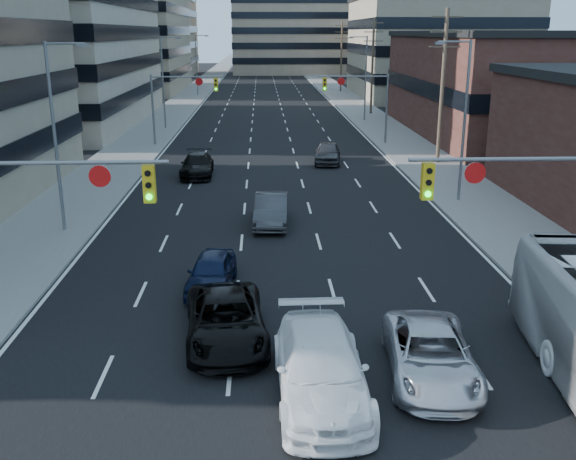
# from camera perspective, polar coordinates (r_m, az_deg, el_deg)

# --- Properties ---
(road_surface) EXTENTS (18.00, 300.00, 0.02)m
(road_surface) POSITION_cam_1_polar(r_m,az_deg,el_deg) (140.72, -2.10, 13.36)
(road_surface) COLOR black
(road_surface) RESTS_ON ground
(sidewalk_left) EXTENTS (5.00, 300.00, 0.15)m
(sidewalk_left) POSITION_cam_1_polar(r_m,az_deg,el_deg) (141.12, -6.90, 13.28)
(sidewalk_left) COLOR slate
(sidewalk_left) RESTS_ON ground
(sidewalk_right) EXTENTS (5.00, 300.00, 0.15)m
(sidewalk_right) POSITION_cam_1_polar(r_m,az_deg,el_deg) (141.25, 2.70, 13.39)
(sidewalk_right) COLOR slate
(sidewalk_right) RESTS_ON ground
(office_left_far) EXTENTS (20.00, 30.00, 16.00)m
(office_left_far) POSITION_cam_1_polar(r_m,az_deg,el_deg) (112.82, -14.82, 15.94)
(office_left_far) COLOR gray
(office_left_far) RESTS_ON ground
(storefront_right_mid) EXTENTS (20.00, 30.00, 9.00)m
(storefront_right_mid) POSITION_cam_1_polar(r_m,az_deg,el_deg) (65.48, 20.35, 11.87)
(storefront_right_mid) COLOR #472119
(storefront_right_mid) RESTS_ON ground
(office_right_far) EXTENTS (22.00, 28.00, 14.00)m
(office_right_far) POSITION_cam_1_polar(r_m,az_deg,el_deg) (101.76, 12.79, 15.44)
(office_right_far) COLOR gray
(office_right_far) RESTS_ON ground
(bg_block_left) EXTENTS (24.00, 24.00, 20.00)m
(bg_block_left) POSITION_cam_1_polar(r_m,az_deg,el_deg) (152.84, -13.21, 16.99)
(bg_block_left) COLOR #ADA089
(bg_block_left) RESTS_ON ground
(bg_block_right) EXTENTS (22.00, 22.00, 12.00)m
(bg_block_right) POSITION_cam_1_polar(r_m,az_deg,el_deg) (144.23, 11.19, 15.53)
(bg_block_right) COLOR gray
(bg_block_right) RESTS_ON ground
(signal_near_left) EXTENTS (6.59, 0.33, 6.00)m
(signal_near_left) POSITION_cam_1_polar(r_m,az_deg,el_deg) (20.21, -21.49, 1.46)
(signal_near_left) COLOR slate
(signal_near_left) RESTS_ON ground
(signal_near_right) EXTENTS (6.59, 0.33, 6.00)m
(signal_near_right) POSITION_cam_1_polar(r_m,az_deg,el_deg) (20.80, 21.13, 1.92)
(signal_near_right) COLOR slate
(signal_near_right) RESTS_ON ground
(signal_far_left) EXTENTS (6.09, 0.33, 6.00)m
(signal_far_left) POSITION_cam_1_polar(r_m,az_deg,el_deg) (56.06, -9.61, 11.75)
(signal_far_left) COLOR slate
(signal_far_left) RESTS_ON ground
(signal_far_right) EXTENTS (6.09, 0.33, 6.00)m
(signal_far_right) POSITION_cam_1_polar(r_m,az_deg,el_deg) (56.28, 6.45, 11.90)
(signal_far_right) COLOR slate
(signal_far_right) RESTS_ON ground
(utility_pole_block) EXTENTS (2.20, 0.28, 11.00)m
(utility_pole_block) POSITION_cam_1_polar(r_m,az_deg,el_deg) (48.33, 13.57, 12.44)
(utility_pole_block) COLOR #4C3D2D
(utility_pole_block) RESTS_ON ground
(utility_pole_midblock) EXTENTS (2.20, 0.28, 11.00)m
(utility_pole_midblock) POSITION_cam_1_polar(r_m,az_deg,el_deg) (77.59, 7.52, 14.38)
(utility_pole_midblock) COLOR #4C3D2D
(utility_pole_midblock) RESTS_ON ground
(utility_pole_distant) EXTENTS (2.20, 0.28, 11.00)m
(utility_pole_distant) POSITION_cam_1_polar(r_m,az_deg,el_deg) (107.26, 4.76, 15.20)
(utility_pole_distant) COLOR #4C3D2D
(utility_pole_distant) RESTS_ON ground
(streetlight_left_near) EXTENTS (2.03, 0.22, 9.00)m
(streetlight_left_near) POSITION_cam_1_polar(r_m,az_deg,el_deg) (32.16, -19.81, 8.44)
(streetlight_left_near) COLOR slate
(streetlight_left_near) RESTS_ON ground
(streetlight_left_mid) EXTENTS (2.03, 0.22, 9.00)m
(streetlight_left_mid) POSITION_cam_1_polar(r_m,az_deg,el_deg) (66.24, -10.93, 13.13)
(streetlight_left_mid) COLOR slate
(streetlight_left_mid) RESTS_ON ground
(streetlight_left_far) EXTENTS (2.03, 0.22, 9.00)m
(streetlight_left_far) POSITION_cam_1_polar(r_m,az_deg,el_deg) (100.95, -8.05, 14.56)
(streetlight_left_far) COLOR slate
(streetlight_left_far) RESTS_ON ground
(streetlight_right_near) EXTENTS (2.03, 0.22, 9.00)m
(streetlight_right_near) POSITION_cam_1_polar(r_m,az_deg,el_deg) (37.37, 15.23, 9.93)
(streetlight_right_near) COLOR slate
(streetlight_right_near) RESTS_ON ground
(streetlight_right_far) EXTENTS (2.03, 0.22, 9.00)m
(streetlight_right_far) POSITION_cam_1_polar(r_m,az_deg,el_deg) (71.41, 6.80, 13.59)
(streetlight_right_far) COLOR slate
(streetlight_right_far) RESTS_ON ground
(black_pickup) EXTENTS (2.93, 5.50, 1.47)m
(black_pickup) POSITION_cam_1_polar(r_m,az_deg,el_deg) (20.42, -5.55, -7.97)
(black_pickup) COLOR black
(black_pickup) RESTS_ON ground
(white_van) EXTENTS (2.47, 5.87, 1.69)m
(white_van) POSITION_cam_1_polar(r_m,az_deg,el_deg) (17.46, 2.91, -12.12)
(white_van) COLOR white
(white_van) RESTS_ON ground
(silver_suv) EXTENTS (2.84, 5.32, 1.42)m
(silver_suv) POSITION_cam_1_polar(r_m,az_deg,el_deg) (18.82, 12.57, -10.72)
(silver_suv) COLOR silver
(silver_suv) RESTS_ON ground
(sedan_blue) EXTENTS (1.99, 4.14, 1.36)m
(sedan_blue) POSITION_cam_1_polar(r_m,az_deg,el_deg) (24.54, -6.83, -3.72)
(sedan_blue) COLOR black
(sedan_blue) RESTS_ON ground
(sedan_grey_center) EXTENTS (1.87, 4.77, 1.55)m
(sedan_grey_center) POSITION_cam_1_polar(r_m,az_deg,el_deg) (32.49, -1.50, 1.80)
(sedan_grey_center) COLOR #363638
(sedan_grey_center) RESTS_ON ground
(sedan_black_far) EXTENTS (2.21, 5.20, 1.50)m
(sedan_black_far) POSITION_cam_1_polar(r_m,az_deg,el_deg) (44.15, -8.08, 5.73)
(sedan_black_far) COLOR black
(sedan_black_far) RESTS_ON ground
(sedan_grey_right) EXTENTS (2.41, 4.80, 1.57)m
(sedan_grey_right) POSITION_cam_1_polar(r_m,az_deg,el_deg) (48.16, 3.55, 6.86)
(sedan_grey_right) COLOR #333336
(sedan_grey_right) RESTS_ON ground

